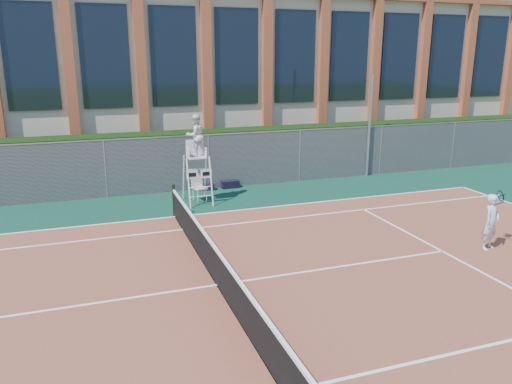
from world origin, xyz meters
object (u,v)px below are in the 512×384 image
object	(u,v)px
umpire_chair	(196,138)
tennis_player	(491,222)
steel_pole	(369,126)
plastic_chair	(198,185)

from	to	relation	value
umpire_chair	tennis_player	xyz separation A→B (m)	(6.62, -7.29, -1.57)
steel_pole	tennis_player	size ratio (longest dim) A/B	2.82
steel_pole	tennis_player	world-z (taller)	steel_pole
steel_pole	umpire_chair	xyz separation A→B (m)	(-8.17, -1.66, 0.15)
steel_pole	plastic_chair	size ratio (longest dim) A/B	4.63
umpire_chair	plastic_chair	world-z (taller)	umpire_chair
steel_pole	plastic_chair	world-z (taller)	steel_pole
steel_pole	tennis_player	distance (m)	9.19
umpire_chair	steel_pole	bearing A→B (deg)	11.46
steel_pole	umpire_chair	world-z (taller)	steel_pole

